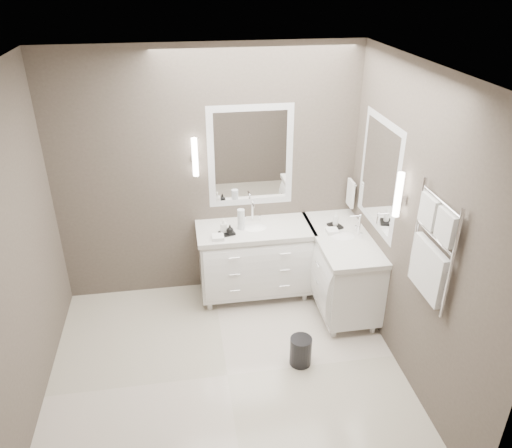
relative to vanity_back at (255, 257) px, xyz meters
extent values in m
cube|color=beige|center=(-0.45, -1.23, -0.49)|extent=(3.20, 3.00, 0.01)
cube|color=white|center=(-0.45, -1.23, 2.22)|extent=(3.20, 3.00, 0.01)
cube|color=#534942|center=(-0.45, 0.28, 0.86)|extent=(3.20, 0.01, 2.70)
cube|color=#534942|center=(-0.45, -2.73, 0.86)|extent=(3.20, 0.01, 2.70)
cube|color=#534942|center=(-2.06, -1.23, 0.86)|extent=(0.01, 3.00, 2.70)
cube|color=#534942|center=(1.15, -1.23, 0.86)|extent=(0.01, 3.00, 2.70)
cube|color=white|center=(0.00, 0.00, -0.04)|extent=(1.20, 0.55, 0.70)
cube|color=silver|center=(0.00, 0.00, 0.34)|extent=(1.24, 0.59, 0.05)
ellipsoid|color=white|center=(0.00, 0.00, 0.32)|extent=(0.36, 0.28, 0.12)
cylinder|color=white|center=(0.00, 0.16, 0.47)|extent=(0.02, 0.02, 0.22)
cube|color=white|center=(0.88, -0.33, -0.04)|extent=(0.55, 1.20, 0.70)
cube|color=silver|center=(0.88, -0.33, 0.34)|extent=(0.59, 1.24, 0.05)
ellipsoid|color=white|center=(0.88, -0.33, 0.32)|extent=(0.36, 0.28, 0.12)
cylinder|color=white|center=(1.04, -0.33, 0.47)|extent=(0.02, 0.02, 0.22)
cube|color=white|center=(0.00, 0.26, 1.06)|extent=(0.90, 0.02, 1.10)
cube|color=white|center=(0.00, 0.26, 1.06)|extent=(0.77, 0.02, 0.96)
cube|color=white|center=(1.14, -0.43, 1.06)|extent=(0.02, 0.90, 1.10)
cube|color=white|center=(1.14, -0.43, 1.06)|extent=(0.02, 0.90, 0.96)
cube|color=white|center=(-0.58, 0.20, 1.06)|extent=(0.05, 0.05, 0.10)
cylinder|color=white|center=(-0.58, 0.20, 1.11)|extent=(0.06, 0.06, 0.40)
cube|color=white|center=(1.08, -1.01, 1.06)|extent=(0.05, 0.05, 0.10)
cylinder|color=white|center=(1.08, -1.01, 1.11)|extent=(0.06, 0.06, 0.40)
cylinder|color=white|center=(1.10, 0.13, 0.76)|extent=(0.02, 0.22, 0.02)
cube|color=white|center=(1.08, 0.13, 0.62)|extent=(0.03, 0.17, 0.30)
cylinder|color=white|center=(1.10, -1.90, 0.96)|extent=(0.03, 0.03, 0.90)
cylinder|color=white|center=(1.10, -1.35, 0.96)|extent=(0.03, 0.03, 0.90)
cube|color=white|center=(1.10, -1.76, 1.19)|extent=(0.06, 0.22, 0.24)
cube|color=white|center=(1.10, -1.50, 1.19)|extent=(0.06, 0.22, 0.24)
cube|color=white|center=(1.10, -1.63, 0.75)|extent=(0.06, 0.46, 0.42)
cylinder|color=black|center=(0.24, -1.17, -0.34)|extent=(0.27, 0.27, 0.29)
cube|color=black|center=(-0.31, -0.10, 0.38)|extent=(0.18, 0.15, 0.02)
cube|color=black|center=(0.85, -0.12, 0.38)|extent=(0.15, 0.18, 0.02)
cylinder|color=silver|center=(-0.15, 0.00, 0.48)|extent=(0.09, 0.09, 0.22)
imported|color=white|center=(-0.34, -0.08, 0.46)|extent=(0.07, 0.07, 0.14)
imported|color=black|center=(-0.28, -0.13, 0.44)|extent=(0.09, 0.09, 0.10)
imported|color=white|center=(0.85, -0.12, 0.46)|extent=(0.08, 0.08, 0.15)
camera|label=1|loc=(-0.73, -4.62, 2.85)|focal=35.00mm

